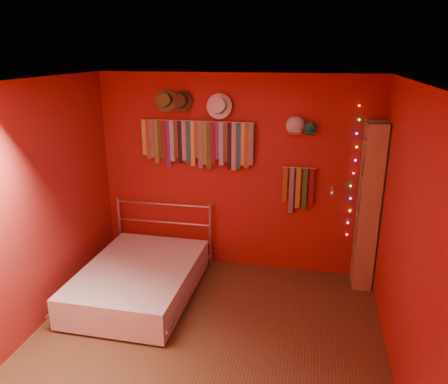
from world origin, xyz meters
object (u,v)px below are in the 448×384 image
Objects in this scene: bookshelf at (372,207)px; bed at (139,280)px; reading_lamp at (333,192)px; tie_rack at (197,142)px.

bed is (-2.61, -0.79, -0.81)m from bookshelf.
reading_lamp is 0.18× the size of bed.
reading_lamp is at bearing 20.42° from bed.
bookshelf is (0.46, 0.03, -0.15)m from reading_lamp.
reading_lamp is 0.16× the size of bookshelf.
bookshelf is at bearing 3.56° from reading_lamp.
tie_rack is 2.23m from bookshelf.
reading_lamp is 0.49m from bookshelf.
bed is at bearing -163.13° from bookshelf.
bed is at bearing -116.64° from tie_rack.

